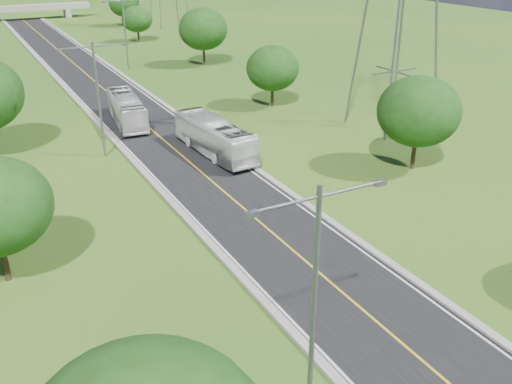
% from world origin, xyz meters
% --- Properties ---
extents(ground, '(260.00, 260.00, 0.00)m').
position_xyz_m(ground, '(0.00, 60.00, 0.00)').
color(ground, '#255317').
rests_on(ground, ground).
extents(road, '(8.00, 150.00, 0.06)m').
position_xyz_m(road, '(0.00, 66.00, 0.03)').
color(road, black).
rests_on(road, ground).
extents(curb_left, '(0.50, 150.00, 0.22)m').
position_xyz_m(curb_left, '(-4.25, 66.00, 0.11)').
color(curb_left, gray).
rests_on(curb_left, ground).
extents(curb_right, '(0.50, 150.00, 0.22)m').
position_xyz_m(curb_right, '(4.25, 66.00, 0.11)').
color(curb_right, gray).
rests_on(curb_right, ground).
extents(speed_limit_sign, '(0.55, 0.09, 2.40)m').
position_xyz_m(speed_limit_sign, '(5.20, 37.98, 1.60)').
color(speed_limit_sign, slate).
rests_on(speed_limit_sign, ground).
extents(overpass, '(30.00, 3.00, 3.20)m').
position_xyz_m(overpass, '(0.00, 140.00, 2.41)').
color(overpass, gray).
rests_on(overpass, ground).
extents(streetlight_near_left, '(5.90, 0.25, 10.00)m').
position_xyz_m(streetlight_near_left, '(-6.00, 12.00, 5.94)').
color(streetlight_near_left, slate).
rests_on(streetlight_near_left, ground).
extents(streetlight_mid_left, '(5.90, 0.25, 10.00)m').
position_xyz_m(streetlight_mid_left, '(-6.00, 45.00, 5.94)').
color(streetlight_mid_left, slate).
rests_on(streetlight_mid_left, ground).
extents(streetlight_far_right, '(5.90, 0.25, 10.00)m').
position_xyz_m(streetlight_far_right, '(6.00, 78.00, 5.94)').
color(streetlight_far_right, slate).
rests_on(streetlight_far_right, ground).
extents(tree_rb, '(6.72, 6.72, 7.82)m').
position_xyz_m(tree_rb, '(16.00, 30.00, 4.95)').
color(tree_rb, black).
rests_on(tree_rb, ground).
extents(tree_rc, '(5.88, 5.88, 6.84)m').
position_xyz_m(tree_rc, '(15.00, 52.00, 4.33)').
color(tree_rc, black).
rests_on(tree_rc, ground).
extents(tree_rd, '(7.14, 7.14, 8.30)m').
position_xyz_m(tree_rd, '(17.00, 76.00, 5.27)').
color(tree_rd, black).
rests_on(tree_rd, ground).
extents(tree_re, '(5.46, 5.46, 6.35)m').
position_xyz_m(tree_re, '(14.50, 100.00, 4.02)').
color(tree_re, black).
rests_on(tree_re, ground).
extents(tree_rf, '(6.30, 6.30, 7.33)m').
position_xyz_m(tree_rf, '(18.00, 120.00, 4.64)').
color(tree_rf, black).
rests_on(tree_rf, ground).
extents(bus_outbound, '(3.36, 11.38, 3.13)m').
position_xyz_m(bus_outbound, '(2.79, 40.89, 1.62)').
color(bus_outbound, silver).
rests_on(bus_outbound, road).
extents(bus_inbound, '(3.77, 10.93, 2.98)m').
position_xyz_m(bus_inbound, '(-1.45, 53.46, 1.55)').
color(bus_inbound, silver).
rests_on(bus_inbound, road).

